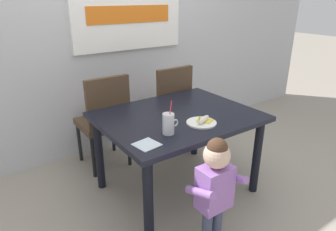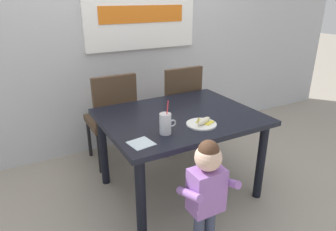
{
  "view_description": "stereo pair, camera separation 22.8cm",
  "coord_description": "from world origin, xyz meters",
  "px_view_note": "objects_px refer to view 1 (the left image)",
  "views": [
    {
      "loc": [
        -1.37,
        -1.84,
        1.63
      ],
      "look_at": [
        -0.17,
        -0.1,
        0.78
      ],
      "focal_mm": 32.1,
      "sensor_mm": 36.0,
      "label": 1
    },
    {
      "loc": [
        -1.18,
        -1.96,
        1.63
      ],
      "look_at": [
        -0.17,
        -0.1,
        0.78
      ],
      "focal_mm": 32.1,
      "sensor_mm": 36.0,
      "label": 2
    }
  ],
  "objects_px": {
    "dining_chair_right": "(168,104)",
    "peeled_banana": "(204,120)",
    "snack_plate": "(201,123)",
    "paper_napkin": "(147,145)",
    "milk_cup": "(168,125)",
    "dining_chair_left": "(105,117)",
    "toddler_standing": "(215,183)",
    "dining_table": "(177,125)"
  },
  "relations": [
    {
      "from": "dining_chair_left",
      "to": "snack_plate",
      "type": "relative_size",
      "value": 4.17
    },
    {
      "from": "snack_plate",
      "to": "paper_napkin",
      "type": "height_order",
      "value": "snack_plate"
    },
    {
      "from": "toddler_standing",
      "to": "milk_cup",
      "type": "height_order",
      "value": "milk_cup"
    },
    {
      "from": "dining_chair_right",
      "to": "paper_napkin",
      "type": "bearing_deg",
      "value": 48.96
    },
    {
      "from": "dining_chair_right",
      "to": "milk_cup",
      "type": "bearing_deg",
      "value": 55.19
    },
    {
      "from": "milk_cup",
      "to": "snack_plate",
      "type": "distance_m",
      "value": 0.31
    },
    {
      "from": "toddler_standing",
      "to": "paper_napkin",
      "type": "relative_size",
      "value": 5.59
    },
    {
      "from": "dining_table",
      "to": "toddler_standing",
      "type": "distance_m",
      "value": 0.72
    },
    {
      "from": "paper_napkin",
      "to": "milk_cup",
      "type": "bearing_deg",
      "value": 15.77
    },
    {
      "from": "dining_chair_left",
      "to": "milk_cup",
      "type": "relative_size",
      "value": 3.82
    },
    {
      "from": "dining_table",
      "to": "snack_plate",
      "type": "height_order",
      "value": "snack_plate"
    },
    {
      "from": "toddler_standing",
      "to": "peeled_banana",
      "type": "xyz_separation_m",
      "value": [
        0.26,
        0.42,
        0.23
      ]
    },
    {
      "from": "dining_chair_left",
      "to": "milk_cup",
      "type": "xyz_separation_m",
      "value": [
        0.07,
        -0.97,
        0.25
      ]
    },
    {
      "from": "toddler_standing",
      "to": "peeled_banana",
      "type": "relative_size",
      "value": 4.77
    },
    {
      "from": "dining_chair_left",
      "to": "toddler_standing",
      "type": "height_order",
      "value": "dining_chair_left"
    },
    {
      "from": "dining_table",
      "to": "paper_napkin",
      "type": "distance_m",
      "value": 0.59
    },
    {
      "from": "dining_chair_right",
      "to": "snack_plate",
      "type": "xyz_separation_m",
      "value": [
        -0.34,
        -0.93,
        0.19
      ]
    },
    {
      "from": "peeled_banana",
      "to": "paper_napkin",
      "type": "xyz_separation_m",
      "value": [
        -0.54,
        -0.06,
        -0.03
      ]
    },
    {
      "from": "dining_chair_right",
      "to": "milk_cup",
      "type": "relative_size",
      "value": 3.82
    },
    {
      "from": "dining_chair_right",
      "to": "peeled_banana",
      "type": "distance_m",
      "value": 1.01
    },
    {
      "from": "snack_plate",
      "to": "milk_cup",
      "type": "bearing_deg",
      "value": -179.38
    },
    {
      "from": "dining_chair_left",
      "to": "toddler_standing",
      "type": "distance_m",
      "value": 1.4
    },
    {
      "from": "dining_table",
      "to": "paper_napkin",
      "type": "relative_size",
      "value": 8.34
    },
    {
      "from": "peeled_banana",
      "to": "toddler_standing",
      "type": "bearing_deg",
      "value": -121.57
    },
    {
      "from": "dining_chair_left",
      "to": "dining_chair_right",
      "type": "height_order",
      "value": "same"
    },
    {
      "from": "snack_plate",
      "to": "paper_napkin",
      "type": "xyz_separation_m",
      "value": [
        -0.52,
        -0.06,
        -0.0
      ]
    },
    {
      "from": "paper_napkin",
      "to": "peeled_banana",
      "type": "bearing_deg",
      "value": 5.89
    },
    {
      "from": "dining_chair_left",
      "to": "toddler_standing",
      "type": "xyz_separation_m",
      "value": [
        0.14,
        -1.4,
        -0.02
      ]
    },
    {
      "from": "dining_chair_left",
      "to": "paper_napkin",
      "type": "distance_m",
      "value": 1.06
    },
    {
      "from": "dining_chair_right",
      "to": "toddler_standing",
      "type": "xyz_separation_m",
      "value": [
        -0.58,
        -1.36,
        -0.02
      ]
    },
    {
      "from": "paper_napkin",
      "to": "dining_table",
      "type": "bearing_deg",
      "value": 33.23
    },
    {
      "from": "dining_table",
      "to": "toddler_standing",
      "type": "bearing_deg",
      "value": -106.88
    },
    {
      "from": "dining_chair_right",
      "to": "peeled_banana",
      "type": "xyz_separation_m",
      "value": [
        -0.32,
        -0.94,
        0.21
      ]
    },
    {
      "from": "dining_chair_right",
      "to": "toddler_standing",
      "type": "bearing_deg",
      "value": 66.74
    },
    {
      "from": "paper_napkin",
      "to": "dining_chair_left",
      "type": "bearing_deg",
      "value": 82.07
    },
    {
      "from": "dining_chair_left",
      "to": "snack_plate",
      "type": "xyz_separation_m",
      "value": [
        0.38,
        -0.97,
        0.19
      ]
    },
    {
      "from": "toddler_standing",
      "to": "snack_plate",
      "type": "relative_size",
      "value": 3.64
    },
    {
      "from": "toddler_standing",
      "to": "paper_napkin",
      "type": "distance_m",
      "value": 0.5
    },
    {
      "from": "dining_chair_right",
      "to": "milk_cup",
      "type": "distance_m",
      "value": 1.16
    },
    {
      "from": "dining_table",
      "to": "paper_napkin",
      "type": "bearing_deg",
      "value": -146.77
    },
    {
      "from": "milk_cup",
      "to": "snack_plate",
      "type": "xyz_separation_m",
      "value": [
        0.31,
        0.0,
        -0.06
      ]
    },
    {
      "from": "dining_chair_right",
      "to": "toddler_standing",
      "type": "relative_size",
      "value": 1.15
    }
  ]
}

